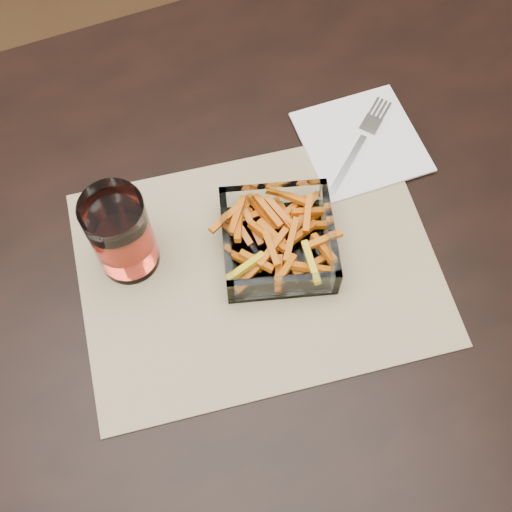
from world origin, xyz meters
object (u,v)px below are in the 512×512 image
object	(u,v)px
tumbler	(122,236)
glass_bowl	(278,242)
dining_table	(195,294)
fork	(361,141)

from	to	relation	value
tumbler	glass_bowl	bearing A→B (deg)	-18.16
glass_bowl	tumbler	size ratio (longest dim) A/B	1.29
dining_table	fork	distance (m)	0.32
tumbler	fork	world-z (taller)	tumbler
dining_table	tumbler	xyz separation A→B (m)	(-0.07, 0.04, 0.15)
glass_bowl	fork	bearing A→B (deg)	32.70
dining_table	fork	bearing A→B (deg)	17.69
fork	tumbler	bearing A→B (deg)	-121.27
glass_bowl	tumbler	world-z (taller)	tumbler
dining_table	glass_bowl	bearing A→B (deg)	-9.48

